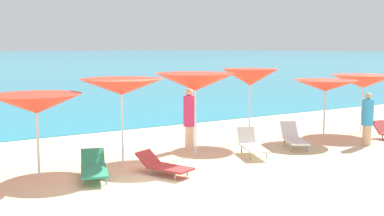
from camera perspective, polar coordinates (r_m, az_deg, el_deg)
The scene contains 13 objects.
ground_plane at distance 20.41m, azimuth -17.34°, elevation -2.19°, with size 50.00×100.00×0.30m, color beige.
umbrella_3 at distance 11.55m, azimuth -18.12°, elevation 0.46°, with size 2.28×2.28×2.01m.
umbrella_4 at distance 12.34m, azimuth -8.42°, elevation 2.51°, with size 2.21×2.21×2.29m.
umbrella_5 at distance 13.42m, azimuth 0.40°, elevation 3.11°, with size 2.49×2.49×2.36m.
umbrella_6 at distance 15.67m, azimuth 6.96°, elevation 3.66°, with size 2.01×2.01×2.39m.
umbrella_7 at distance 16.55m, azimuth 15.65°, elevation 2.59°, with size 2.26×2.26×2.00m.
umbrella_8 at distance 18.34m, azimuth 19.77°, elevation 3.01°, with size 2.47×2.47×2.10m.
lounge_chair_0 at distance 11.67m, azimuth -3.40°, elevation -6.83°, with size 1.08×1.53×0.52m.
lounge_chair_2 at distance 11.59m, azimuth -11.67°, elevation -6.93°, with size 1.09×1.77×0.56m.
lounge_chair_3 at distance 13.86m, azimuth 7.17°, elevation -4.35°, with size 1.07×1.62×0.72m.
lounge_chair_5 at distance 15.06m, azimuth 12.06°, elevation -3.45°, with size 1.21×1.64×0.72m.
beachgoer_0 at distance 16.02m, azimuth 20.25°, elevation -1.11°, with size 0.35×0.35×1.67m.
beachgoer_1 at distance 14.43m, azimuth -0.31°, elevation -1.11°, with size 0.37×0.37×1.85m.
Camera 1 is at (-5.11, -9.49, 3.08)m, focal length 44.60 mm.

